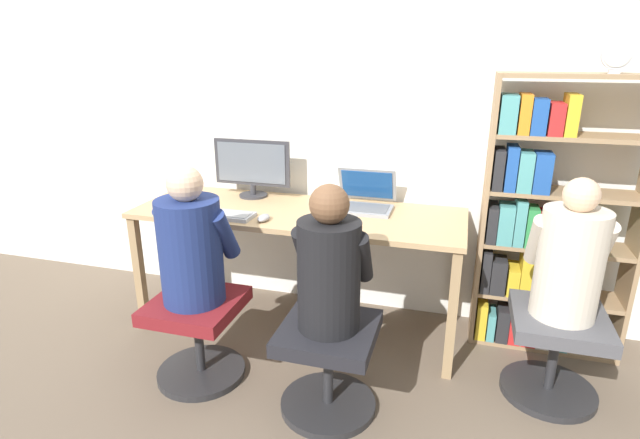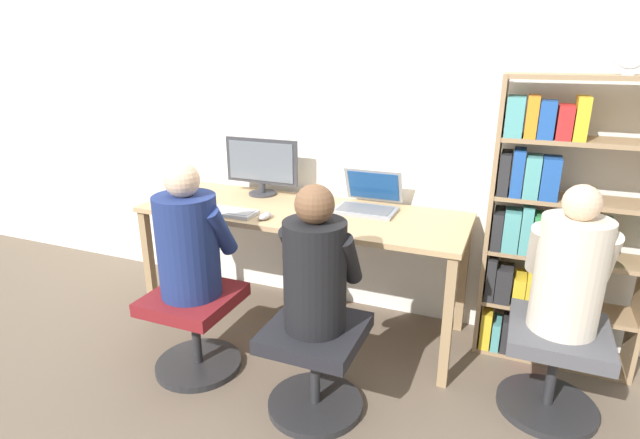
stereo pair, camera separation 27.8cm
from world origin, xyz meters
The scene contains 15 objects.
ground_plane centered at (0.00, 0.00, 0.00)m, with size 14.00×14.00×0.00m, color brown.
wall_back centered at (0.00, 0.75, 1.30)m, with size 10.00×0.05×2.60m.
desk centered at (0.00, 0.34, 0.69)m, with size 1.96×0.69×0.77m.
desktop_monitor centered at (-0.38, 0.55, 0.96)m, with size 0.51×0.18×0.37m.
laptop centered at (0.36, 0.50, 0.81)m, with size 0.36×0.32×0.23m.
keyboard centered at (-0.40, 0.12, 0.78)m, with size 0.39×0.15×0.03m.
computer_mouse_by_keyboard centered at (-0.13, 0.11, 0.78)m, with size 0.06×0.11×0.04m.
office_chair_left centered at (-0.34, -0.32, 0.27)m, with size 0.47×0.47×0.46m.
office_chair_right centered at (0.39, -0.38, 0.27)m, with size 0.47×0.47×0.46m.
person_at_monitor centered at (-0.34, -0.31, 0.76)m, with size 0.39×0.35×0.70m.
person_at_laptop centered at (0.39, -0.37, 0.76)m, with size 0.35×0.33×0.68m.
bookshelf centered at (1.36, 0.52, 0.74)m, with size 0.82×0.26×1.57m.
desk_clock centered at (1.58, 0.47, 1.65)m, with size 0.14×0.03×0.16m.
office_chair_side centered at (1.44, 0.04, 0.27)m, with size 0.47×0.47×0.46m.
person_near_shelf centered at (1.44, 0.05, 0.75)m, with size 0.37×0.34×0.68m.
Camera 2 is at (1.18, -2.25, 1.68)m, focal length 28.00 mm.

